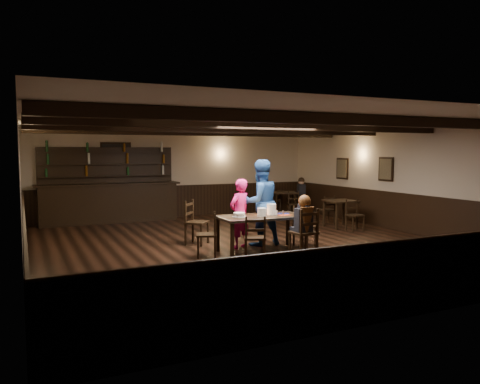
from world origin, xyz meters
name	(u,v)px	position (x,y,z in m)	size (l,w,h in m)	color
ground	(245,245)	(0.00, 0.00, 0.00)	(10.00, 10.00, 0.00)	black
room_shell	(245,167)	(0.01, 0.04, 1.75)	(9.02, 10.02, 2.71)	#BAAD9B
dining_table	(262,219)	(0.00, -0.80, 0.69)	(1.80, 0.93, 0.75)	black
chair_near_left	(255,235)	(-0.51, -1.48, 0.51)	(0.53, 0.52, 0.87)	black
chair_near_right	(306,229)	(0.50, -1.67, 0.57)	(0.48, 0.46, 0.97)	black
chair_end_left	(210,231)	(-1.15, -0.78, 0.51)	(0.51, 0.52, 0.88)	black
chair_end_right	(302,223)	(1.03, -0.69, 0.51)	(0.40, 0.42, 0.88)	black
chair_far_pushed	(193,219)	(-1.03, 0.56, 0.58)	(0.64, 0.64, 0.99)	black
woman_pink	(240,214)	(-0.27, -0.27, 0.75)	(0.54, 0.36, 1.49)	#EE2883
man_blue	(260,203)	(0.28, -0.16, 0.95)	(0.92, 0.72, 1.90)	navy
seated_person	(304,216)	(0.50, -1.61, 0.82)	(0.33, 0.49, 0.80)	black
cake	(239,215)	(-0.51, -0.75, 0.79)	(0.29, 0.29, 0.09)	white
plate_stack_a	(262,212)	(-0.05, -0.88, 0.84)	(0.19, 0.19, 0.18)	white
plate_stack_b	(271,209)	(0.25, -0.73, 0.87)	(0.20, 0.20, 0.23)	white
tea_light	(259,214)	(0.00, -0.67, 0.78)	(0.04, 0.04, 0.06)	#A5A8AD
salt_shaker	(276,213)	(0.30, -0.86, 0.80)	(0.04, 0.04, 0.10)	silver
pepper_shaker	(283,213)	(0.46, -0.86, 0.80)	(0.04, 0.04, 0.09)	#A5A8AD
drink_glass	(273,212)	(0.29, -0.72, 0.80)	(0.06, 0.06, 0.10)	silver
menu_red	(284,215)	(0.46, -0.89, 0.75)	(0.28, 0.20, 0.00)	maroon
menu_blue	(282,213)	(0.55, -0.68, 0.75)	(0.29, 0.20, 0.00)	#0E1046
bar_counter	(109,198)	(-2.17, 4.72, 0.73)	(4.08, 0.70, 2.20)	black
back_table_a	(340,204)	(3.38, 1.04, 0.65)	(0.82, 0.82, 0.75)	black
back_table_b	(284,195)	(3.34, 3.96, 0.64)	(0.99, 0.99, 0.75)	black
bg_patron_left	(265,190)	(2.55, 3.83, 0.84)	(0.23, 0.37, 0.74)	black
bg_patron_right	(301,189)	(3.84, 3.73, 0.84)	(0.33, 0.42, 0.76)	black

